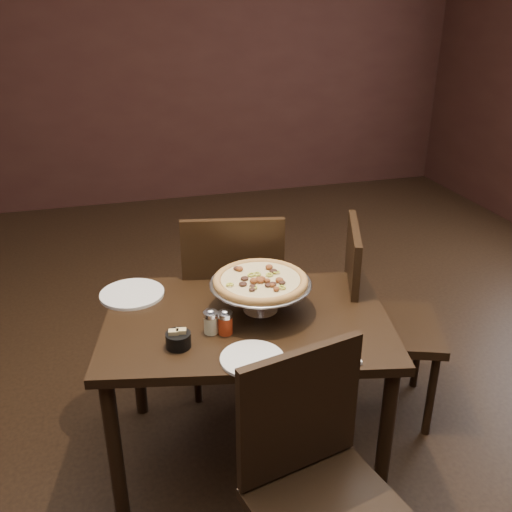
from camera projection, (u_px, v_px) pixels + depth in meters
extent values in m
cube|color=black|center=(240.00, 448.00, 2.55)|extent=(6.00, 7.00, 0.02)
cube|color=black|center=(141.00, 49.00, 5.03)|extent=(6.00, 0.02, 2.80)
cube|color=black|center=(247.00, 321.00, 2.23)|extent=(1.23, 0.95, 0.04)
cylinder|color=black|center=(115.00, 453.00, 2.06)|extent=(0.06, 0.06, 0.65)
cylinder|color=black|center=(385.00, 440.00, 2.12)|extent=(0.06, 0.06, 0.65)
cylinder|color=black|center=(137.00, 354.00, 2.63)|extent=(0.06, 0.06, 0.65)
cylinder|color=black|center=(350.00, 346.00, 2.69)|extent=(0.06, 0.06, 0.65)
cylinder|color=silver|center=(260.00, 310.00, 2.26)|extent=(0.14, 0.14, 0.01)
cylinder|color=silver|center=(260.00, 298.00, 2.24)|extent=(0.03, 0.03, 0.11)
cylinder|color=silver|center=(260.00, 285.00, 2.22)|extent=(0.10, 0.10, 0.01)
cylinder|color=gray|center=(260.00, 283.00, 2.21)|extent=(0.39, 0.39, 0.01)
torus|color=gray|center=(260.00, 283.00, 2.21)|extent=(0.40, 0.40, 0.01)
cylinder|color=#98602D|center=(260.00, 281.00, 2.21)|extent=(0.36, 0.36, 0.01)
torus|color=#98602D|center=(260.00, 281.00, 2.21)|extent=(0.37, 0.37, 0.03)
cylinder|color=tan|center=(260.00, 279.00, 2.21)|extent=(0.31, 0.31, 0.01)
cylinder|color=beige|center=(211.00, 324.00, 2.11)|extent=(0.05, 0.05, 0.07)
cylinder|color=silver|center=(211.00, 314.00, 2.09)|extent=(0.06, 0.06, 0.02)
ellipsoid|color=silver|center=(210.00, 311.00, 2.08)|extent=(0.03, 0.03, 0.01)
cylinder|color=maroon|center=(225.00, 325.00, 2.10)|extent=(0.05, 0.05, 0.07)
cylinder|color=silver|center=(225.00, 315.00, 2.08)|extent=(0.06, 0.06, 0.02)
ellipsoid|color=silver|center=(225.00, 311.00, 2.08)|extent=(0.03, 0.03, 0.01)
cylinder|color=black|center=(178.00, 340.00, 2.03)|extent=(0.09, 0.09, 0.06)
cube|color=tan|center=(174.00, 338.00, 2.02)|extent=(0.04, 0.03, 0.06)
cube|color=tan|center=(182.00, 336.00, 2.02)|extent=(0.04, 0.03, 0.06)
cube|color=white|center=(339.00, 355.00, 1.97)|extent=(0.13, 0.13, 0.01)
cylinder|color=white|center=(132.00, 294.00, 2.38)|extent=(0.27, 0.27, 0.01)
cylinder|color=white|center=(252.00, 359.00, 1.96)|extent=(0.22, 0.22, 0.01)
cone|color=silver|center=(285.00, 297.00, 2.10)|extent=(0.16, 0.16, 0.00)
cylinder|color=black|center=(285.00, 296.00, 2.10)|extent=(0.12, 0.09, 0.02)
cube|color=black|center=(233.00, 300.00, 2.82)|extent=(0.53, 0.53, 0.04)
cube|color=black|center=(233.00, 269.00, 2.52)|extent=(0.45, 0.12, 0.47)
cylinder|color=black|center=(266.00, 321.00, 3.10)|extent=(0.04, 0.04, 0.44)
cylinder|color=black|center=(198.00, 324.00, 3.07)|extent=(0.04, 0.04, 0.44)
cylinder|color=black|center=(272.00, 360.00, 2.77)|extent=(0.04, 0.04, 0.44)
cylinder|color=black|center=(197.00, 364.00, 2.74)|extent=(0.04, 0.04, 0.44)
cube|color=black|center=(300.00, 411.00, 1.73)|extent=(0.42, 0.12, 0.44)
cylinder|color=black|center=(339.00, 507.00, 1.99)|extent=(0.04, 0.04, 0.41)
cube|color=black|center=(391.00, 328.00, 2.61)|extent=(0.56, 0.56, 0.04)
cube|color=black|center=(352.00, 275.00, 2.52)|extent=(0.18, 0.42, 0.46)
cylinder|color=black|center=(431.00, 395.00, 2.53)|extent=(0.04, 0.04, 0.43)
cylinder|color=black|center=(418.00, 351.00, 2.85)|extent=(0.04, 0.04, 0.43)
cylinder|color=black|center=(351.00, 391.00, 2.56)|extent=(0.04, 0.04, 0.43)
cylinder|color=black|center=(347.00, 347.00, 2.88)|extent=(0.04, 0.04, 0.43)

